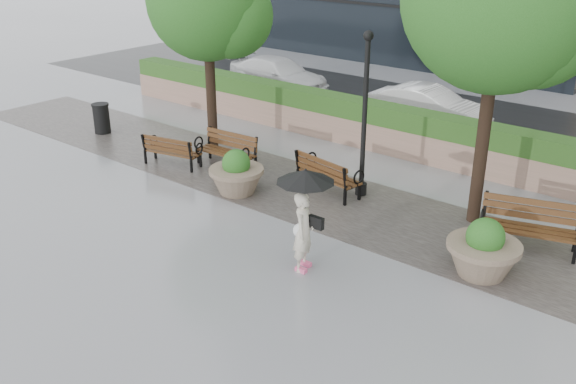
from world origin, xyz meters
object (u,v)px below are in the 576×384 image
Objects in this scene: planter_left at (237,176)px; pedestrian at (305,210)px; bench_3 at (527,236)px; car_left at (278,75)px; bench_1 at (227,157)px; bench_0 at (173,157)px; trash_bin at (102,119)px; lamppost at (364,126)px; bench_2 at (328,182)px; car_right at (428,107)px; planter_right at (483,253)px.

pedestrian reaches higher than planter_left.
bench_3 is at bearing -59.21° from pedestrian.
car_left is 2.16× the size of pedestrian.
bench_1 is at bearing 41.32° from pedestrian.
car_left is at bearing 124.13° from planter_left.
bench_1 is (1.21, 0.88, 0.02)m from bench_0.
bench_3 is 1.52× the size of planter_left.
trash_bin is (-5.16, -0.32, 0.18)m from bench_1.
lamppost is at bearing 37.25° from planter_left.
lamppost is at bearing -139.11° from bench_2.
pedestrian is at bearing -73.33° from lamppost.
bench_2 is 4.92m from bench_3.
bench_0 is at bearing 53.41° from pedestrian.
bench_0 is 0.43× the size of lamppost.
planter_right is at bearing -147.65° from car_right.
car_left is at bearing -82.33° from bench_0.
trash_bin is at bearing -173.61° from lamppost.
lamppost reaches higher than trash_bin.
car_left is at bearing -33.17° from bench_2.
planter_right is at bearing 0.43° from planter_left.
bench_3 is at bearing -117.13° from car_left.
bench_1 is at bearing -147.71° from car_left.
planter_right is at bearing -72.81° from pedestrian.
bench_1 is 4.23m from lamppost.
bench_1 is 8.12m from bench_3.
bench_0 is at bearing -148.07° from bench_1.
trash_bin is (-12.97, 0.79, -0.01)m from planter_right.
planter_right is 12.99m from trash_bin.
car_left is 1.12× the size of car_right.
planter_right is at bearing -118.07° from bench_3.
trash_bin is (-8.35, -0.59, 0.17)m from bench_2.
planter_left is at bearing 44.61° from pedestrian.
pedestrian is (6.23, -2.16, 0.98)m from bench_0.
pedestrian is (5.02, -3.04, 0.96)m from bench_1.
trash_bin is at bearing 172.77° from planter_left.
bench_1 is at bearing 158.64° from car_right.
planter_left is at bearing -143.89° from car_left.
lamppost is 3.93m from pedestrian.
car_right reaches higher than trash_bin.
bench_3 is 4.73m from pedestrian.
pedestrian is (1.83, -3.31, 0.96)m from bench_2.
car_right reaches higher than planter_left.
lamppost is (0.71, 0.42, 1.47)m from bench_2.
bench_3 is at bearing 78.93° from planter_right.
planter_right reaches higher than bench_1.
lamppost reaches higher than car_right.
car_right is (7.63, 7.17, 0.20)m from trash_bin.
bench_3 is at bearing 13.39° from planter_left.
planter_left reaches higher than bench_3.
car_right is (6.76, -0.48, 0.01)m from car_left.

